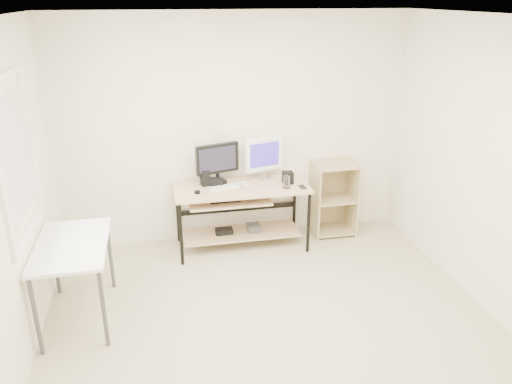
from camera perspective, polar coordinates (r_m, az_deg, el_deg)
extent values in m
cube|color=#BDB291|center=(4.51, 2.31, -15.89)|extent=(4.00, 4.00, 0.01)
cube|color=white|center=(3.58, 2.97, 19.40)|extent=(4.00, 4.00, 0.01)
cube|color=white|center=(5.72, -2.37, 7.02)|extent=(4.00, 0.01, 2.60)
cube|color=white|center=(2.25, 16.05, -19.39)|extent=(4.00, 0.01, 2.60)
cube|color=white|center=(3.91, -27.15, -2.56)|extent=(0.01, 4.00, 2.60)
cube|color=white|center=(4.75, 26.72, 1.55)|extent=(0.01, 4.00, 2.60)
cube|color=white|center=(4.37, -25.65, 3.62)|extent=(0.01, 1.00, 1.20)
cube|color=#D0AE84|center=(5.57, -1.69, 0.51)|extent=(1.50, 0.65, 0.03)
cube|color=#D0AE84|center=(5.55, -3.11, -0.89)|extent=(0.90, 0.49, 0.02)
cube|color=#D0AE84|center=(5.85, -1.72, -4.66)|extent=(1.35, 0.46, 0.02)
cube|color=black|center=(5.53, -3.63, -0.78)|extent=(0.33, 0.22, 0.01)
cylinder|color=black|center=(5.53, -0.98, -0.78)|extent=(0.14, 0.01, 0.01)
cube|color=#404042|center=(5.86, -0.27, -4.09)|extent=(0.15, 0.15, 0.08)
cube|color=black|center=(5.81, -3.67, -4.48)|extent=(0.20, 0.12, 0.06)
cylinder|color=black|center=(5.39, -8.57, -4.85)|extent=(0.04, 0.04, 0.72)
cylinder|color=black|center=(5.91, -8.94, -2.42)|extent=(0.04, 0.04, 0.72)
cylinder|color=black|center=(5.63, 6.02, -3.54)|extent=(0.04, 0.04, 0.72)
cylinder|color=black|center=(6.12, 4.42, -1.33)|extent=(0.04, 0.04, 0.72)
cube|color=white|center=(4.60, -20.36, -5.73)|extent=(0.60, 1.00, 0.03)
cylinder|color=#404042|center=(4.44, -23.87, -12.92)|extent=(0.04, 0.04, 0.72)
cylinder|color=#404042|center=(5.22, -22.03, -7.28)|extent=(0.04, 0.04, 0.72)
cylinder|color=#404042|center=(4.35, -17.03, -12.66)|extent=(0.04, 0.04, 0.72)
cylinder|color=#404042|center=(5.14, -16.30, -6.94)|extent=(0.04, 0.04, 0.72)
cube|color=tan|center=(6.00, 6.70, -0.96)|extent=(0.02, 0.40, 0.90)
cube|color=tan|center=(6.17, 10.94, -0.60)|extent=(0.02, 0.40, 0.90)
cube|color=tan|center=(6.25, 8.25, -0.13)|extent=(0.50, 0.02, 0.90)
cube|color=tan|center=(6.25, 8.63, -4.26)|extent=(0.46, 0.38, 0.02)
cube|color=tan|center=(6.08, 8.85, -0.78)|extent=(0.46, 0.38, 0.02)
cube|color=tan|center=(5.93, 9.09, 3.06)|extent=(0.46, 0.38, 0.02)
cylinder|color=black|center=(5.67, -4.37, 1.13)|extent=(0.21, 0.21, 0.02)
cylinder|color=black|center=(5.65, -4.38, 1.72)|extent=(0.05, 0.05, 0.10)
cube|color=black|center=(5.58, -4.45, 3.84)|extent=(0.50, 0.19, 0.33)
cube|color=black|center=(5.55, -4.41, 3.75)|extent=(0.41, 0.12, 0.27)
cube|color=silver|center=(5.79, 0.92, 1.60)|extent=(0.17, 0.15, 0.01)
cylinder|color=silver|center=(5.78, 0.93, 2.09)|extent=(0.04, 0.04, 0.09)
cube|color=white|center=(5.70, 0.94, 4.37)|extent=(0.46, 0.17, 0.39)
cube|color=#3928AE|center=(5.68, 1.00, 4.29)|extent=(0.38, 0.11, 0.31)
cube|color=white|center=(5.55, -3.03, 0.64)|extent=(0.47, 0.25, 0.02)
ellipsoid|color=#ABABB0|center=(5.56, -1.69, 0.82)|extent=(0.08, 0.11, 0.04)
cube|color=black|center=(5.60, -4.69, 1.17)|extent=(0.19, 0.13, 0.09)
cube|color=black|center=(5.60, -5.84, 1.08)|extent=(0.10, 0.10, 0.07)
cube|color=black|center=(5.57, -5.88, 1.95)|extent=(0.12, 0.12, 0.11)
cube|color=black|center=(5.65, 3.67, 1.66)|extent=(0.11, 0.11, 0.13)
cube|color=black|center=(5.61, -5.72, 1.62)|extent=(0.09, 0.07, 0.17)
cylinder|color=black|center=(5.40, -6.73, -0.02)|extent=(0.08, 0.08, 0.03)
cube|color=black|center=(5.56, 5.33, 0.59)|extent=(0.07, 0.12, 0.01)
cylinder|color=#906541|center=(5.52, 3.50, 0.48)|extent=(0.12, 0.12, 0.01)
cylinder|color=white|center=(5.50, 3.52, 1.19)|extent=(0.09, 0.09, 0.14)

